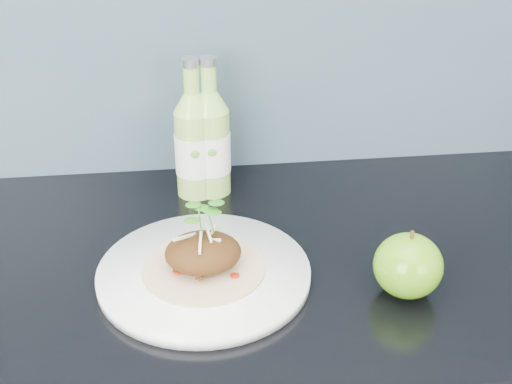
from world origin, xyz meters
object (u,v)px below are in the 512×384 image
green_apple (408,266)px  cider_bottle_left (194,144)px  dinner_plate (204,274)px  cider_bottle_right (211,143)px

green_apple → cider_bottle_left: (-0.27, 0.31, 0.05)m
dinner_plate → cider_bottle_right: bearing=83.7°
dinner_plate → green_apple: green_apple is taller
cider_bottle_right → cider_bottle_left: bearing=-164.3°
dinner_plate → cider_bottle_left: size_ratio=1.58×
cider_bottle_left → green_apple: bearing=-59.1°
green_apple → cider_bottle_right: (-0.24, 0.31, 0.05)m
cider_bottle_right → green_apple: bearing=-43.1°
green_apple → cider_bottle_right: cider_bottle_right is taller
green_apple → cider_bottle_right: size_ratio=0.44×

